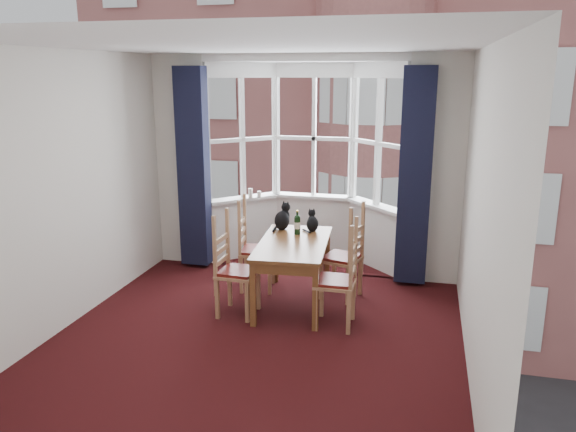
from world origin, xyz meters
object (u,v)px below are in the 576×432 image
(chair_right_near, at_px, (344,283))
(candle_short, at_px, (259,194))
(dining_table, at_px, (293,250))
(candle_tall, at_px, (250,193))
(chair_left_near, at_px, (230,272))
(wine_bottle, at_px, (297,224))
(cat_right, at_px, (312,223))
(cat_left, at_px, (283,219))
(chair_right_far, at_px, (349,260))
(chair_left_far, at_px, (250,251))

(chair_right_near, xyz_separation_m, candle_short, (-1.49, 1.95, 0.45))
(dining_table, xyz_separation_m, candle_tall, (-0.97, 1.48, 0.29))
(chair_left_near, distance_m, chair_right_near, 1.25)
(wine_bottle, relative_size, candle_short, 3.02)
(dining_table, distance_m, candle_tall, 1.79)
(dining_table, height_order, cat_right, cat_right)
(candle_tall, bearing_deg, cat_left, -54.33)
(chair_left_near, relative_size, cat_right, 3.37)
(chair_right_far, relative_size, candle_tall, 6.93)
(dining_table, distance_m, cat_right, 0.53)
(wine_bottle, height_order, candle_short, wine_bottle)
(chair_right_near, bearing_deg, cat_left, 133.93)
(chair_left_far, distance_m, cat_right, 0.84)
(chair_left_near, bearing_deg, chair_right_far, 30.85)
(chair_left_far, xyz_separation_m, candle_tall, (-0.35, 1.14, 0.46))
(chair_right_near, relative_size, wine_bottle, 3.22)
(chair_left_far, height_order, chair_right_near, same)
(chair_left_far, height_order, candle_short, candle_short)
(candle_tall, bearing_deg, chair_right_near, -50.13)
(dining_table, bearing_deg, chair_left_far, 151.37)
(chair_right_far, relative_size, candle_short, 9.72)
(chair_right_near, height_order, candle_tall, candle_tall)
(cat_right, bearing_deg, wine_bottle, -130.72)
(cat_left, distance_m, candle_short, 1.20)
(cat_left, bearing_deg, chair_right_near, -46.07)
(dining_table, xyz_separation_m, cat_left, (-0.25, 0.47, 0.22))
(cat_left, relative_size, wine_bottle, 1.20)
(cat_left, height_order, cat_right, cat_left)
(dining_table, relative_size, candle_tall, 10.93)
(chair_right_near, xyz_separation_m, cat_left, (-0.89, 0.92, 0.40))
(chair_right_far, height_order, candle_short, candle_short)
(wine_bottle, relative_size, candle_tall, 2.15)
(chair_right_far, bearing_deg, wine_bottle, 179.12)
(chair_right_far, xyz_separation_m, wine_bottle, (-0.61, 0.01, 0.39))
(cat_left, relative_size, cat_right, 1.26)
(dining_table, distance_m, chair_right_near, 0.80)
(chair_right_near, distance_m, cat_right, 1.12)
(chair_right_near, distance_m, cat_left, 1.34)
(chair_left_near, xyz_separation_m, wine_bottle, (0.58, 0.72, 0.39))
(chair_left_far, bearing_deg, cat_left, 19.84)
(chair_left_far, distance_m, chair_right_near, 1.49)
(chair_left_far, bearing_deg, chair_left_near, -89.13)
(chair_right_near, bearing_deg, wine_bottle, 131.49)
(chair_left_far, height_order, wine_bottle, wine_bottle)
(dining_table, distance_m, cat_left, 0.58)
(wine_bottle, bearing_deg, chair_right_near, -48.51)
(cat_right, bearing_deg, chair_left_near, -129.22)
(chair_right_near, distance_m, candle_tall, 2.55)
(dining_table, bearing_deg, chair_left_near, -145.75)
(chair_right_near, bearing_deg, chair_left_near, 178.54)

